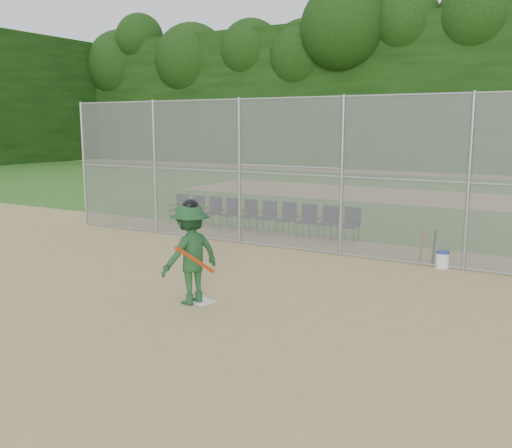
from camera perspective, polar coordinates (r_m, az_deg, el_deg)
The scene contains 19 objects.
ground at distance 10.88m, azimuth -6.75°, elevation -7.67°, with size 100.00×100.00×0.00m, color tan.
grass_strip at distance 27.18m, azimuth 16.81°, elevation 2.55°, with size 100.00×100.00×0.00m, color #30681F.
dirt_patch_far at distance 27.18m, azimuth 16.81°, elevation 2.55°, with size 24.00×24.00×0.00m, color tan.
backstop_fence at distance 14.71m, azimuth 4.96°, elevation 5.16°, with size 16.09×0.09×4.00m.
treeline at distance 29.02m, azimuth 18.33°, elevation 13.79°, with size 81.00×60.00×11.00m.
home_plate at distance 10.80m, azimuth -5.36°, elevation -7.73°, with size 0.38×0.38×0.02m, color white.
batter_at_plate at distance 10.54m, azimuth -6.57°, elevation -2.91°, with size 1.14×1.39×1.95m.
water_cooler at distance 13.88m, azimuth 18.14°, elevation -3.40°, with size 0.31×0.31×0.40m.
spare_bats at distance 14.11m, azimuth 16.79°, elevation -2.19°, with size 0.36×0.24×0.85m.
chair_0 at distance 19.35m, azimuth -7.75°, elevation 1.49°, with size 0.54×0.52×0.96m, color black, non-canonical shape.
chair_1 at distance 18.94m, azimuth -6.14°, elevation 1.34°, with size 0.54×0.52×0.96m, color black, non-canonical shape.
chair_2 at distance 18.55m, azimuth -4.45°, elevation 1.19°, with size 0.54×0.52×0.96m, color black, non-canonical shape.
chair_3 at distance 18.17m, azimuth -2.70°, elevation 1.03°, with size 0.54×0.52×0.96m, color black, non-canonical shape.
chair_4 at distance 17.81m, azimuth -0.87°, elevation 0.86°, with size 0.54×0.52×0.96m, color black, non-canonical shape.
chair_5 at distance 17.47m, azimuth 1.03°, elevation 0.69°, with size 0.54×0.52×0.96m, color black, non-canonical shape.
chair_6 at distance 17.16m, azimuth 3.00°, elevation 0.50°, with size 0.54×0.52×0.96m, color black, non-canonical shape.
chair_7 at distance 16.86m, azimuth 5.05°, elevation 0.31°, with size 0.54×0.52×0.96m, color black, non-canonical shape.
chair_8 at distance 16.58m, azimuth 7.16°, elevation 0.11°, with size 0.54×0.52×0.96m, color black, non-canonical shape.
chair_9 at distance 16.33m, azimuth 9.35°, elevation -0.09°, with size 0.54×0.52×0.96m, color black, non-canonical shape.
Camera 1 is at (6.31, -8.24, 3.26)m, focal length 40.00 mm.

